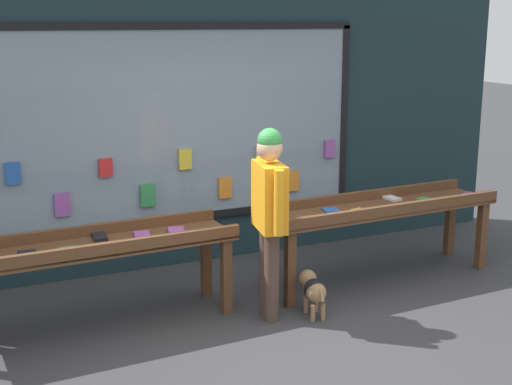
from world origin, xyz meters
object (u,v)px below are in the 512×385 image
Objects in this scene: display_table_right at (379,213)px; person_browsing at (269,207)px; small_dog at (313,289)px; display_table_left at (89,253)px.

person_browsing reaches higher than display_table_right.
display_table_right is 1.50× the size of person_browsing.
display_table_right reaches higher than small_dog.
person_browsing is at bearing -16.35° from display_table_left.
display_table_left is 2.09m from small_dog.
small_dog is at bearing -152.56° from display_table_right.
person_browsing is 0.91m from small_dog.
display_table_right is 1.33m from small_dog.
display_table_right is (3.06, -0.00, 0.02)m from display_table_left.
small_dog is (-1.11, -0.58, -0.46)m from display_table_right.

